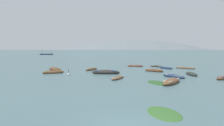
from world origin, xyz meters
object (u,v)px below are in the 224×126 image
at_px(rowboat_12, 135,66).
at_px(rowboat_4, 154,70).
at_px(rowboat_9, 91,69).
at_px(rowboat_10, 171,81).
at_px(rowboat_0, 118,78).
at_px(rowboat_2, 174,76).
at_px(rowboat_6, 185,68).
at_px(rowboat_5, 157,66).
at_px(rowboat_8, 191,74).
at_px(rowboat_3, 53,72).
at_px(ferry_0, 47,54).
at_px(rowboat_7, 166,68).
at_px(rowboat_1, 106,72).
at_px(rowboat_11, 55,69).
at_px(mooring_buoy, 69,75).

bearing_deg(rowboat_12, rowboat_4, -83.18).
height_order(rowboat_9, rowboat_10, rowboat_10).
distance_m(rowboat_0, rowboat_9, 10.78).
relative_size(rowboat_2, rowboat_6, 1.04).
relative_size(rowboat_5, rowboat_8, 0.94).
distance_m(rowboat_2, rowboat_10, 4.66).
xyz_separation_m(rowboat_3, ferry_0, (-24.76, 98.56, 0.26)).
bearing_deg(rowboat_7, rowboat_4, -135.61).
xyz_separation_m(rowboat_1, rowboat_7, (12.79, 5.63, -0.09)).
relative_size(rowboat_6, rowboat_9, 1.14).
bearing_deg(rowboat_11, rowboat_8, -21.95).
bearing_deg(mooring_buoy, rowboat_3, 138.67).
bearing_deg(rowboat_0, rowboat_10, -33.78).
distance_m(rowboat_4, rowboat_5, 8.47).
bearing_deg(rowboat_9, rowboat_2, -41.05).
xyz_separation_m(rowboat_0, rowboat_5, (11.10, 14.46, 0.00)).
height_order(rowboat_1, rowboat_8, rowboat_1).
bearing_deg(rowboat_6, rowboat_4, -155.99).
relative_size(rowboat_9, ferry_0, 0.34).
xyz_separation_m(rowboat_0, rowboat_8, (11.77, 1.99, 0.03)).
bearing_deg(rowboat_5, rowboat_3, -159.20).
distance_m(rowboat_2, rowboat_4, 6.54).
bearing_deg(rowboat_6, rowboat_9, -179.64).
distance_m(rowboat_2, rowboat_8, 4.15).
bearing_deg(rowboat_1, ferry_0, 108.42).
height_order(rowboat_7, rowboat_10, rowboat_10).
height_order(rowboat_1, rowboat_2, rowboat_1).
relative_size(rowboat_0, rowboat_7, 0.96).
height_order(rowboat_3, rowboat_6, rowboat_3).
relative_size(rowboat_3, rowboat_12, 0.94).
bearing_deg(rowboat_9, rowboat_11, 174.33).
bearing_deg(rowboat_5, rowboat_6, -42.62).
distance_m(rowboat_7, mooring_buoy, 19.71).
xyz_separation_m(rowboat_5, mooring_buoy, (-18.05, -10.37, -0.03)).
bearing_deg(mooring_buoy, rowboat_10, -32.01).
xyz_separation_m(rowboat_3, rowboat_4, (17.33, 0.21, -0.01)).
bearing_deg(rowboat_9, rowboat_0, -71.35).
bearing_deg(rowboat_5, rowboat_2, -102.25).
distance_m(rowboat_7, rowboat_11, 21.94).
relative_size(rowboat_0, mooring_buoy, 2.94).
relative_size(rowboat_11, rowboat_12, 1.17).
height_order(rowboat_2, rowboat_12, rowboat_2).
bearing_deg(rowboat_3, rowboat_1, -9.77).
xyz_separation_m(rowboat_0, rowboat_6, (15.60, 10.33, 0.01)).
bearing_deg(mooring_buoy, rowboat_4, 10.39).
xyz_separation_m(rowboat_3, rowboat_7, (21.36, 4.16, -0.04)).
relative_size(rowboat_2, rowboat_8, 1.06).
bearing_deg(ferry_0, rowboat_7, -63.96).
height_order(rowboat_6, rowboat_7, rowboat_7).
relative_size(rowboat_3, rowboat_5, 1.10).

